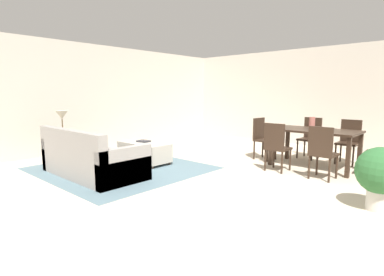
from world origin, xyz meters
TOP-DOWN VIEW (x-y plane):
  - ground_plane at (0.00, 0.00)m, footprint 10.80×10.80m
  - wall_back at (0.00, 5.00)m, footprint 9.00×0.12m
  - wall_left at (-4.50, 0.50)m, footprint 0.12×11.00m
  - area_rug at (-2.21, -0.19)m, footprint 3.00×2.80m
  - couch at (-2.16, -0.86)m, footprint 2.05×0.99m
  - ottoman_table at (-2.25, 0.42)m, footprint 1.18×0.55m
  - side_table at (-3.49, -0.73)m, footprint 0.40×0.40m
  - table_lamp at (-3.49, -0.73)m, footprint 0.26×0.26m
  - dining_table at (0.57, 2.44)m, footprint 1.59×0.89m
  - dining_chair_near_left at (0.16, 1.62)m, footprint 0.40×0.40m
  - dining_chair_near_right at (1.00, 1.63)m, footprint 0.41×0.41m
  - dining_chair_far_left at (0.16, 3.29)m, footprint 0.43×0.43m
  - dining_chair_far_right at (0.98, 3.26)m, footprint 0.40×0.40m
  - dining_chair_head_east at (1.75, 2.48)m, footprint 0.43×0.43m
  - dining_chair_head_west at (-0.60, 2.45)m, footprint 0.43×0.43m
  - vase_centerpiece at (0.49, 2.47)m, footprint 0.11×0.11m
  - book_on_ottoman at (-2.33, 0.47)m, footprint 0.29×0.24m
  - potted_plant at (2.04, 0.72)m, footprint 0.60×0.60m

SIDE VIEW (x-z plane):
  - ground_plane at x=0.00m, z-range 0.00..0.00m
  - area_rug at x=-2.21m, z-range 0.00..0.01m
  - ottoman_table at x=-2.25m, z-range 0.03..0.46m
  - couch at x=-2.16m, z-range -0.15..0.71m
  - book_on_ottoman at x=-2.33m, z-range 0.43..0.47m
  - side_table at x=-3.49m, z-range 0.17..0.75m
  - potted_plant at x=2.04m, z-range 0.07..0.88m
  - dining_chair_near_left at x=0.16m, z-range 0.06..0.98m
  - dining_chair_near_right at x=1.00m, z-range 0.06..0.98m
  - dining_chair_far_left at x=0.16m, z-range 0.06..0.98m
  - dining_chair_far_right at x=0.98m, z-range 0.06..0.98m
  - dining_chair_head_east at x=1.75m, z-range 0.06..0.98m
  - dining_chair_head_west at x=-0.60m, z-range 0.06..0.98m
  - dining_table at x=0.57m, z-range 0.28..1.04m
  - vase_centerpiece at x=0.49m, z-range 0.76..1.00m
  - table_lamp at x=-3.49m, z-range 0.73..1.26m
  - wall_back at x=0.00m, z-range 0.00..2.70m
  - wall_left at x=-4.50m, z-range 0.00..2.70m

